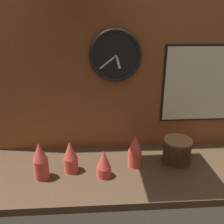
{
  "coord_description": "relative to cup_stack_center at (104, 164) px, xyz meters",
  "views": [
    {
      "loc": [
        -0.12,
        -1.11,
        0.76
      ],
      "look_at": [
        -0.05,
        0.04,
        0.32
      ],
      "focal_mm": 38.0,
      "sensor_mm": 36.0,
      "label": 1
    }
  ],
  "objects": [
    {
      "name": "cup_stack_center",
      "position": [
        0.0,
        0.0,
        0.0
      ],
      "size": [
        0.08,
        0.08,
        0.15
      ],
      "color": "#DB4C3D",
      "rests_on": "ground_plane"
    },
    {
      "name": "wall_clock",
      "position": [
        0.08,
        0.3,
        0.51
      ],
      "size": [
        0.3,
        0.03,
        0.3
      ],
      "color": "black"
    },
    {
      "name": "cup_stack_center_left",
      "position": [
        -0.18,
        0.06,
        0.01
      ],
      "size": [
        0.08,
        0.08,
        0.18
      ],
      "color": "#DB4C3D",
      "rests_on": "ground_plane"
    },
    {
      "name": "cup_stack_left",
      "position": [
        -0.32,
        0.01,
        0.03
      ],
      "size": [
        0.08,
        0.08,
        0.2
      ],
      "color": "#DB4C3D",
      "rests_on": "ground_plane"
    },
    {
      "name": "ground_plane",
      "position": [
        0.1,
        0.07,
        -0.1
      ],
      "size": [
        1.6,
        0.56,
        0.04
      ],
      "primitive_type": "cube",
      "color": "#4C3826"
    },
    {
      "name": "bowl_stack_right",
      "position": [
        0.41,
        0.08,
        0.01
      ],
      "size": [
        0.16,
        0.16,
        0.16
      ],
      "color": "brown",
      "rests_on": "ground_plane"
    },
    {
      "name": "menu_board",
      "position": [
        0.6,
        0.31,
        0.33
      ],
      "size": [
        0.47,
        0.01,
        0.47
      ],
      "color": "black"
    },
    {
      "name": "cup_stack_center_right",
      "position": [
        0.18,
        0.09,
        0.02
      ],
      "size": [
        0.08,
        0.08,
        0.19
      ],
      "color": "#DB4C3D",
      "rests_on": "ground_plane"
    },
    {
      "name": "wall_tiled_back",
      "position": [
        0.1,
        0.33,
        0.45
      ],
      "size": [
        1.6,
        0.03,
        1.05
      ],
      "color": "brown",
      "rests_on": "ground_plane"
    }
  ]
}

